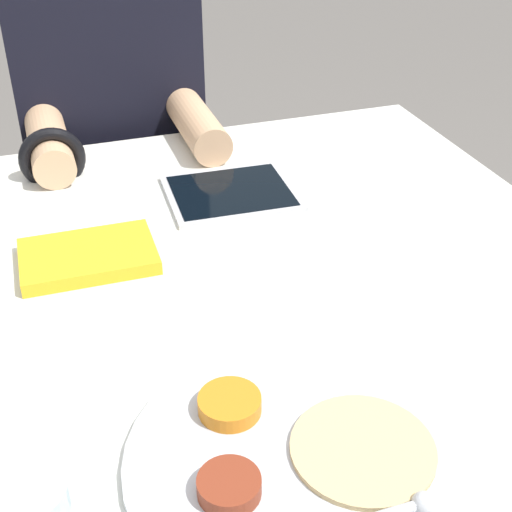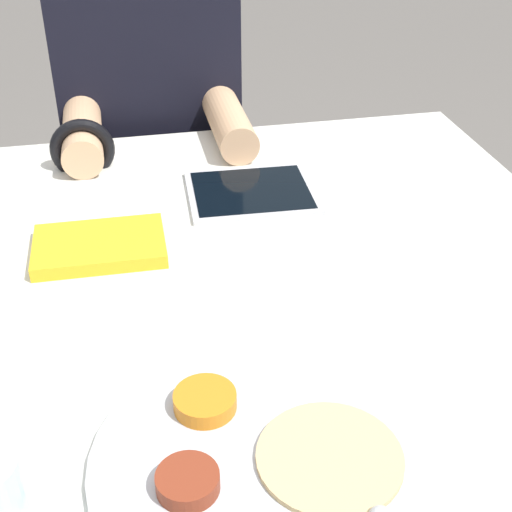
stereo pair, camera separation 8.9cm
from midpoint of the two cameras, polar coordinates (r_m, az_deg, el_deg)
name	(u,v)px [view 1 (the left image)]	position (r m, az deg, el deg)	size (l,w,h in m)	color
dining_table	(262,490)	(1.20, -1.74, -18.30)	(0.98, 1.09, 0.78)	silver
thali_tray	(298,456)	(0.71, -0.34, -15.84)	(0.34, 0.34, 0.03)	#B7BABF
red_notebook	(88,257)	(1.02, -15.72, -0.17)	(0.18, 0.13, 0.02)	silver
tablet_device	(231,193)	(1.16, -4.22, 5.00)	(0.21, 0.18, 0.01)	#B7B7BC
person_diner	(120,195)	(1.60, -12.45, 4.73)	(0.37, 0.43, 1.25)	black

